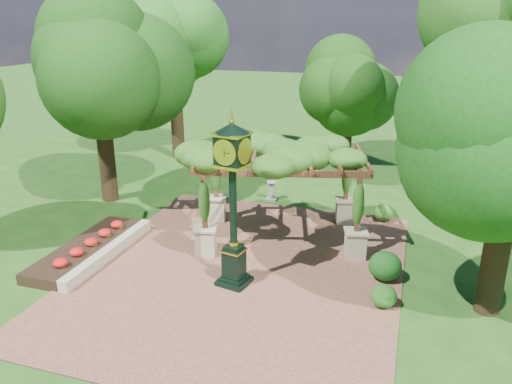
% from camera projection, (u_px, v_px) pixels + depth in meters
% --- Properties ---
extents(ground, '(120.00, 120.00, 0.00)m').
position_uv_depth(ground, '(231.00, 285.00, 15.27)').
color(ground, '#1E4714').
rests_on(ground, ground).
extents(brick_plaza, '(10.00, 12.00, 0.04)m').
position_uv_depth(brick_plaza, '(242.00, 270.00, 16.16)').
color(brick_plaza, brown).
rests_on(brick_plaza, ground).
extents(border_wall, '(0.35, 5.00, 0.40)m').
position_uv_depth(border_wall, '(110.00, 252.00, 16.98)').
color(border_wall, '#C6B793').
rests_on(border_wall, ground).
extents(flower_bed, '(1.50, 5.00, 0.36)m').
position_uv_depth(flower_bed, '(87.00, 249.00, 17.24)').
color(flower_bed, red).
rests_on(flower_bed, ground).
extents(pedestal_clock, '(1.18, 1.18, 5.09)m').
position_uv_depth(pedestal_clock, '(233.00, 191.00, 14.34)').
color(pedestal_clock, black).
rests_on(pedestal_clock, brick_plaza).
extents(pergola, '(6.66, 5.07, 3.72)m').
position_uv_depth(pergola, '(281.00, 158.00, 17.57)').
color(pergola, '#BDB38D').
rests_on(pergola, brick_plaza).
extents(sundial, '(0.48, 0.48, 0.86)m').
position_uv_depth(sundial, '(272.00, 192.00, 22.28)').
color(sundial, gray).
rests_on(sundial, ground).
extents(shrub_front, '(0.84, 0.84, 0.66)m').
position_uv_depth(shrub_front, '(384.00, 296.00, 14.00)').
color(shrub_front, '#245E1B').
rests_on(shrub_front, brick_plaza).
extents(shrub_mid, '(1.26, 1.26, 0.91)m').
position_uv_depth(shrub_mid, '(385.00, 266.00, 15.41)').
color(shrub_mid, '#164A15').
rests_on(shrub_mid, brick_plaza).
extents(shrub_back, '(0.84, 0.84, 0.70)m').
position_uv_depth(shrub_back, '(384.00, 213.00, 19.88)').
color(shrub_back, '#275619').
rests_on(shrub_back, brick_plaza).
extents(tree_west_near, '(4.77, 4.77, 8.58)m').
position_uv_depth(tree_west_near, '(97.00, 65.00, 20.51)').
color(tree_west_near, '#342415').
rests_on(tree_west_near, ground).
extents(tree_west_far, '(4.45, 4.45, 8.36)m').
position_uv_depth(tree_west_far, '(174.00, 56.00, 27.25)').
color(tree_west_far, '#312113').
rests_on(tree_west_far, ground).
extents(tree_north, '(4.00, 4.00, 6.52)m').
position_uv_depth(tree_north, '(350.00, 82.00, 26.63)').
color(tree_north, '#362515').
rests_on(tree_north, ground).
extents(tree_east_far, '(4.69, 4.69, 10.58)m').
position_uv_depth(tree_east_far, '(501.00, 31.00, 19.49)').
color(tree_east_far, black).
rests_on(tree_east_far, ground).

